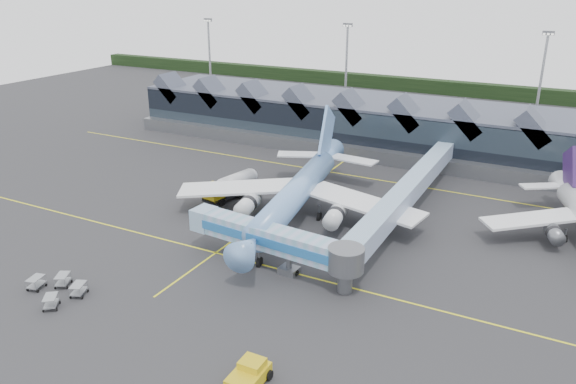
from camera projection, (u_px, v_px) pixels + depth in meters
The scene contains 10 objects.
ground at pixel (248, 229), 78.41m from camera, with size 260.00×260.00×0.00m, color #242326.
taxi_stripes at pixel (282, 205), 86.68m from camera, with size 120.00×60.00×0.01m.
tree_line_far at pixel (439, 87), 168.61m from camera, with size 260.00×4.00×4.00m, color black.
terminal at pixel (345, 120), 117.99m from camera, with size 90.00×22.25×12.52m.
light_masts at pixel (490, 82), 116.73m from camera, with size 132.40×42.56×22.45m.
main_airliner at pixel (298, 191), 81.24m from camera, with size 36.93×42.91×13.81m.
jet_bridge at pixel (282, 242), 65.94m from camera, with size 23.74×5.53×5.52m.
fuel_truck at pixel (232, 185), 89.32m from camera, with size 4.67×10.98×3.65m.
pushback_tug at pixel (249, 375), 48.40m from camera, with size 3.00×4.68×2.05m.
baggage_carts at pixel (57, 288), 62.23m from camera, with size 7.17×6.21×1.39m.
Camera 1 is at (37.99, -60.56, 33.11)m, focal length 35.00 mm.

